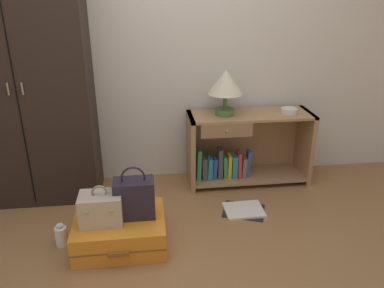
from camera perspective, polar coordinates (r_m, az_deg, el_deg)
name	(u,v)px	position (r m, az deg, el deg)	size (l,w,h in m)	color
ground_plane	(179,278)	(2.57, -1.90, -19.24)	(9.00, 9.00, 0.00)	olive
back_wall	(161,37)	(3.44, -4.63, 15.59)	(6.40, 0.10, 2.60)	beige
wardrobe	(24,81)	(3.33, -23.65, 8.51)	(1.02, 0.47, 2.02)	black
bookshelf	(243,148)	(3.56, 7.55, -0.64)	(1.11, 0.39, 0.66)	#A37A51
table_lamp	(226,84)	(3.32, 5.00, 8.84)	(0.30, 0.30, 0.39)	#4C7542
bowl	(289,111)	(3.51, 14.19, 4.81)	(0.14, 0.14, 0.05)	silver
suitcase_large	(120,231)	(2.82, -10.60, -12.54)	(0.63, 0.52, 0.22)	orange
train_case	(101,208)	(2.69, -13.34, -9.26)	(0.28, 0.21, 0.28)	#B7A88E
handbag	(134,198)	(2.69, -8.55, -7.89)	(0.28, 0.16, 0.38)	#231E2D
bottle	(61,236)	(2.93, -18.83, -12.75)	(0.08, 0.08, 0.17)	white
open_book_on_floor	(244,210)	(3.21, 7.69, -9.69)	(0.40, 0.36, 0.02)	white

